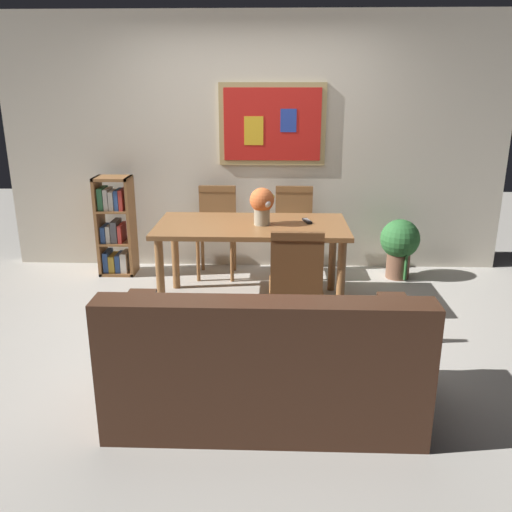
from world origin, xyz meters
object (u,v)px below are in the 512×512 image
leather_couch (265,367)px  potted_ivy (400,244)px  dining_table (252,234)px  dining_chair_far_left (217,224)px  dining_chair_near_right (296,277)px  bookshelf (115,228)px  tv_remote (307,221)px  dining_chair_far_right (294,224)px  flower_vase (262,204)px

leather_couch → potted_ivy: 2.79m
dining_table → dining_chair_far_left: size_ratio=1.83×
dining_chair_near_right → bookshelf: bearing=139.5°
bookshelf → dining_table: bearing=-27.8°
dining_chair_near_right → potted_ivy: 1.88m
dining_chair_far_left → potted_ivy: size_ratio=1.44×
tv_remote → dining_chair_far_left: bearing=140.9°
dining_chair_far_left → dining_chair_far_right: bearing=0.1°
dining_chair_near_right → flower_vase: flower_vase is taller
dining_table → dining_chair_far_left: bearing=116.2°
dining_chair_far_left → bookshelf: size_ratio=0.89×
dining_chair_far_right → bookshelf: 1.84m
potted_ivy → bookshelf: bearing=179.3°
dining_chair_far_right → leather_couch: size_ratio=0.51×
dining_chair_far_left → flower_vase: bearing=-59.5°
bookshelf → flower_vase: 1.78m
leather_couch → flower_vase: bearing=92.0°
dining_table → dining_chair_far_right: 0.90m
flower_vase → tv_remote: bearing=14.7°
bookshelf → flower_vase: (1.53, -0.78, 0.44)m
flower_vase → tv_remote: (0.40, 0.10, -0.18)m
dining_chair_far_left → tv_remote: 1.15m
bookshelf → tv_remote: bearing=-19.3°
dining_chair_near_right → dining_chair_far_right: 1.58m
dining_chair_far_right → dining_table: bearing=-116.4°
dining_table → dining_chair_near_right: dining_chair_near_right is taller
dining_table → tv_remote: (0.49, 0.08, 0.10)m
leather_couch → tv_remote: (0.34, 1.82, 0.44)m
dining_chair_far_right → flower_vase: bearing=-110.5°
dining_table → flower_vase: bearing=-12.7°
dining_chair_far_left → leather_couch: bearing=-77.9°
flower_vase → leather_couch: bearing=-88.0°
dining_chair_far_left → tv_remote: size_ratio=5.61×
dining_chair_near_right → leather_couch: (-0.21, -0.95, -0.22)m
dining_table → dining_chair_far_right: dining_chair_far_right is taller
dining_chair_near_right → dining_chair_far_left: size_ratio=1.00×
dining_chair_near_right → potted_ivy: dining_chair_near_right is taller
tv_remote → leather_couch: bearing=-100.5°
dining_chair_near_right → leather_couch: dining_chair_near_right is taller
potted_ivy → dining_table: bearing=-153.8°
leather_couch → potted_ivy: bearing=61.7°
dining_table → potted_ivy: (1.47, 0.72, -0.29)m
dining_table → dining_chair_far_right: (0.40, 0.80, -0.11)m
potted_ivy → tv_remote: (-0.98, -0.64, 0.39)m
potted_ivy → tv_remote: bearing=-147.0°
dining_chair_far_right → bookshelf: bearing=-178.7°
potted_ivy → tv_remote: 1.24m
tv_remote → bookshelf: bearing=160.7°
dining_chair_far_right → tv_remote: (0.09, -0.72, 0.21)m
dining_table → dining_chair_far_left: dining_chair_far_left is taller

